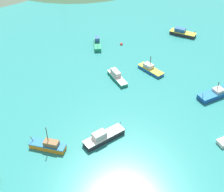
% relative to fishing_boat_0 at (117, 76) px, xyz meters
% --- Properties ---
extents(ground, '(260.00, 280.00, 0.50)m').
position_rel_fishing_boat_0_xyz_m(ground, '(-3.70, -8.85, -1.17)').
color(ground, teal).
extents(fishing_boat_0, '(4.96, 9.20, 2.51)m').
position_rel_fishing_boat_0_xyz_m(fishing_boat_0, '(0.00, 0.00, 0.00)').
color(fishing_boat_0, '#198466').
rests_on(fishing_boat_0, ground).
extents(fishing_boat_2, '(6.90, 8.76, 5.17)m').
position_rel_fishing_boat_0_xyz_m(fishing_boat_2, '(10.81, 2.63, -0.14)').
color(fishing_boat_2, '#1E5BA8').
rests_on(fishing_boat_2, ground).
extents(fishing_boat_3, '(10.19, 6.18, 4.69)m').
position_rel_fishing_boat_0_xyz_m(fishing_boat_3, '(25.06, -12.22, -0.08)').
color(fishing_boat_3, '#14478C').
rests_on(fishing_boat_3, ground).
extents(fishing_boat_5, '(9.38, 8.07, 2.65)m').
position_rel_fishing_boat_0_xyz_m(fishing_boat_5, '(28.40, 24.36, 0.03)').
color(fishing_boat_5, '#232328').
rests_on(fishing_boat_5, ground).
extents(fishing_boat_6, '(2.90, 9.05, 2.84)m').
position_rel_fishing_boat_0_xyz_m(fishing_boat_6, '(-3.37, 21.02, -0.01)').
color(fishing_boat_6, '#198466').
rests_on(fishing_boat_6, ground).
extents(fishing_boat_7, '(10.35, 7.15, 2.92)m').
position_rel_fishing_boat_0_xyz_m(fishing_boat_7, '(-7.12, -23.87, 0.07)').
color(fishing_boat_7, '#232328').
rests_on(fishing_boat_7, ground).
extents(fishing_boat_11, '(8.55, 5.43, 6.51)m').
position_rel_fishing_boat_0_xyz_m(fishing_boat_11, '(-19.61, -24.57, 0.00)').
color(fishing_boat_11, orange).
rests_on(fishing_boat_11, ground).
extents(buoy_1, '(1.02, 1.02, 1.02)m').
position_rel_fishing_boat_0_xyz_m(buoy_1, '(5.00, 20.52, -0.74)').
color(buoy_1, red).
rests_on(buoy_1, ground).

